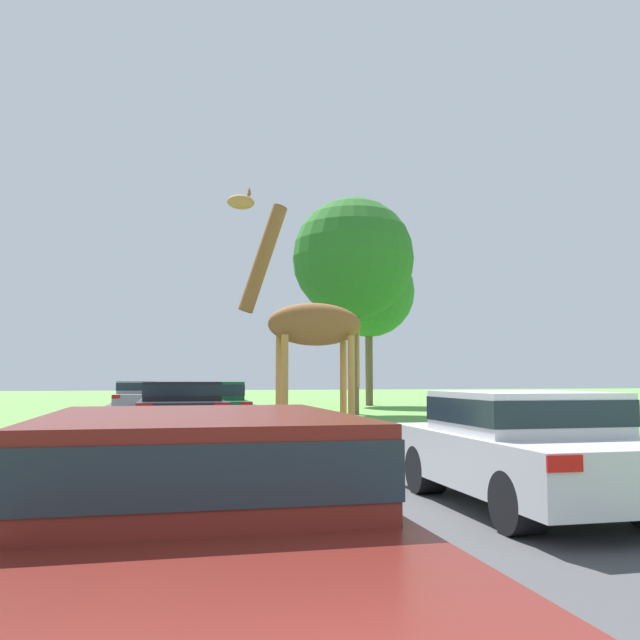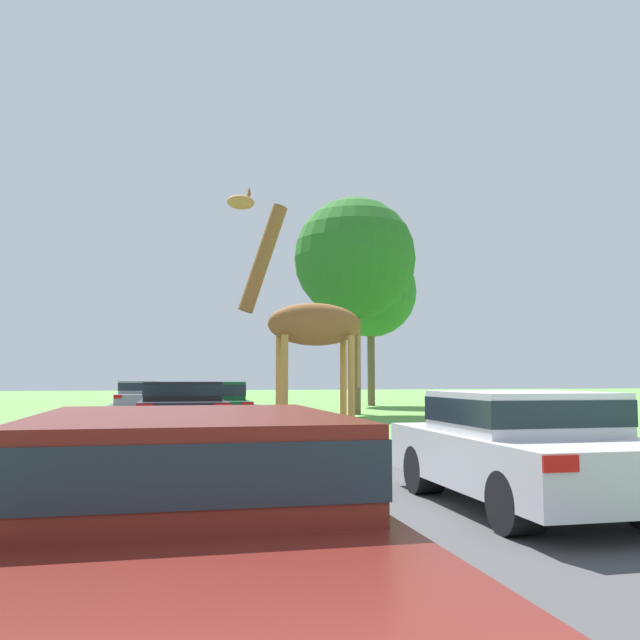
% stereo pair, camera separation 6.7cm
% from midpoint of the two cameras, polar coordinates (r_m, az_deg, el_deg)
% --- Properties ---
extents(road, '(8.11, 120.00, 0.00)m').
position_cam_midpoint_polar(road, '(30.26, -10.99, -7.64)').
color(road, '#424244').
rests_on(road, ground).
extents(giraffe_near_road, '(2.83, 0.80, 5.39)m').
position_cam_midpoint_polar(giraffe_near_road, '(13.89, -1.02, -0.15)').
color(giraffe_near_road, '#B77F3D').
rests_on(giraffe_near_road, ground).
extents(car_lead_maroon, '(1.74, 4.69, 1.34)m').
position_cam_midpoint_polar(car_lead_maroon, '(3.83, -10.63, -16.93)').
color(car_lead_maroon, '#561914').
rests_on(car_lead_maroon, ground).
extents(car_queue_right, '(2.00, 4.61, 1.38)m').
position_cam_midpoint_polar(car_queue_right, '(22.80, -8.74, -6.76)').
color(car_queue_right, '#144C28').
rests_on(car_queue_right, ground).
extents(car_queue_left, '(1.78, 4.17, 1.38)m').
position_cam_midpoint_polar(car_queue_left, '(30.20, -14.95, -6.17)').
color(car_queue_left, gray).
rests_on(car_queue_left, ground).
extents(car_far_ahead, '(1.90, 4.06, 1.36)m').
position_cam_midpoint_polar(car_far_ahead, '(8.47, 16.94, -10.09)').
color(car_far_ahead, silver).
rests_on(car_far_ahead, ground).
extents(car_verge_right, '(1.99, 4.01, 1.42)m').
position_cam_midpoint_polar(car_verge_right, '(16.83, -11.44, -7.34)').
color(car_verge_right, black).
rests_on(car_verge_right, ground).
extents(tree_left_edge, '(4.99, 4.99, 8.69)m').
position_cam_midpoint_polar(tree_left_edge, '(37.06, 4.34, 2.38)').
color(tree_left_edge, brown).
rests_on(tree_left_edge, ground).
extents(tree_right_cluster, '(5.11, 5.11, 9.08)m').
position_cam_midpoint_polar(tree_right_cluster, '(28.63, 3.01, 5.16)').
color(tree_right_cluster, brown).
rests_on(tree_right_cluster, ground).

